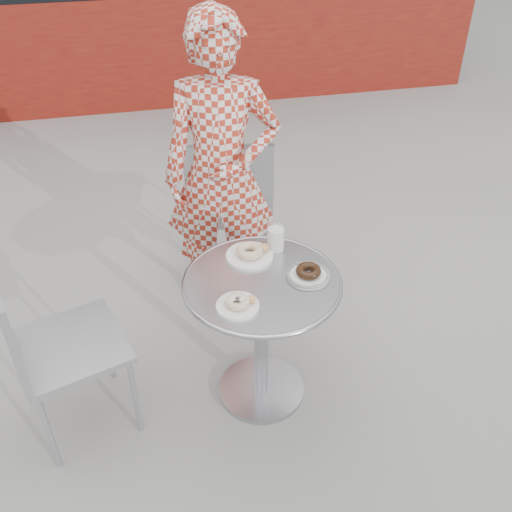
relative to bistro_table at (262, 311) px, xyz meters
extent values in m
plane|color=#A09E98|center=(-0.01, 0.03, -0.50)|extent=(60.00, 60.00, 0.00)
cube|color=maroon|center=(-0.01, 3.71, 0.00)|extent=(6.02, 0.20, 1.00)
cylinder|color=silver|center=(0.00, 0.00, -0.49)|extent=(0.40, 0.40, 0.03)
cylinder|color=silver|center=(0.00, 0.00, -0.17)|extent=(0.06, 0.06, 0.63)
cylinder|color=silver|center=(0.00, 0.00, 0.15)|extent=(0.63, 0.63, 0.02)
torus|color=silver|center=(0.00, 0.00, 0.15)|extent=(0.66, 0.66, 0.02)
cube|color=#ACAEB4|center=(0.04, 0.92, -0.03)|extent=(0.51, 0.51, 0.03)
cube|color=#ACAEB4|center=(0.00, 0.71, 0.21)|extent=(0.44, 0.11, 0.44)
cube|color=#ACAEB4|center=(-0.79, 0.02, -0.05)|extent=(0.52, 0.52, 0.03)
cube|color=#ACAEB4|center=(-0.98, -0.04, 0.17)|extent=(0.15, 0.40, 0.42)
imported|color=#AB2B1A|center=(-0.04, 0.70, 0.28)|extent=(0.63, 0.48, 1.56)
cylinder|color=white|center=(-0.01, 0.17, 0.17)|extent=(0.20, 0.20, 0.01)
torus|color=#B07F43|center=(-0.01, 0.17, 0.19)|extent=(0.12, 0.12, 0.04)
sphere|color=#B77A3F|center=(0.05, 0.18, 0.19)|extent=(0.04, 0.04, 0.04)
cylinder|color=white|center=(-0.13, -0.13, 0.17)|extent=(0.16, 0.16, 0.01)
torus|color=#B07F43|center=(-0.13, -0.13, 0.19)|extent=(0.10, 0.10, 0.03)
sphere|color=#B77A3F|center=(-0.07, -0.13, 0.19)|extent=(0.03, 0.03, 0.03)
cylinder|color=white|center=(0.19, -0.02, 0.17)|extent=(0.17, 0.17, 0.01)
torus|color=black|center=(0.19, -0.02, 0.19)|extent=(0.10, 0.10, 0.03)
torus|color=black|center=(0.19, -0.02, 0.17)|extent=(0.18, 0.18, 0.02)
cylinder|color=white|center=(0.11, 0.20, 0.21)|extent=(0.07, 0.07, 0.10)
cylinder|color=white|center=(0.11, 0.20, 0.22)|extent=(0.08, 0.08, 0.12)
camera|label=1|loc=(-0.42, -1.74, 1.59)|focal=40.00mm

